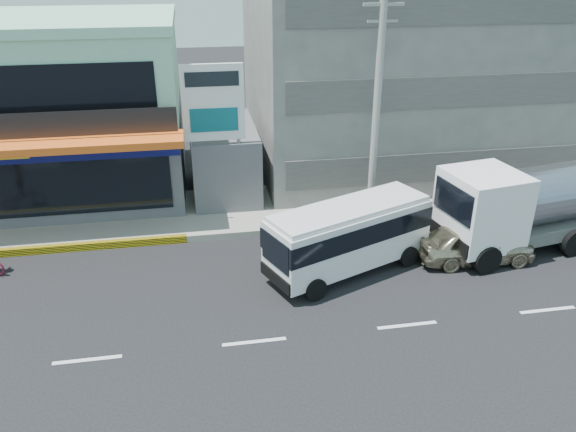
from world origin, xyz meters
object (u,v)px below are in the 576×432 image
object	(u,v)px
concrete_building	(407,36)
sedan	(475,243)
tanker_truck	(538,203)
utility_pole_near	(376,110)
shop_building	(53,112)
billboard	(214,112)
satellite_dish	(224,130)
minibus	(349,232)

from	to	relation	value
concrete_building	sedan	world-z (taller)	concrete_building
concrete_building	tanker_truck	world-z (taller)	concrete_building
utility_pole_near	sedan	bearing A→B (deg)	-51.02
shop_building	billboard	xyz separation A→B (m)	(7.50, -4.75, 0.93)
billboard	sedan	world-z (taller)	billboard
billboard	tanker_truck	size ratio (longest dim) A/B	0.75
concrete_building	utility_pole_near	xyz separation A→B (m)	(-4.00, -7.60, -1.85)
satellite_dish	billboard	bearing A→B (deg)	-105.52
concrete_building	minibus	bearing A→B (deg)	-118.05
shop_building	sedan	bearing A→B (deg)	-31.19
minibus	tanker_truck	size ratio (longest dim) A/B	0.73
concrete_building	utility_pole_near	bearing A→B (deg)	-117.76
sedan	tanker_truck	bearing A→B (deg)	-71.34
minibus	utility_pole_near	bearing A→B (deg)	61.36
utility_pole_near	minibus	size ratio (longest dim) A/B	1.50
minibus	sedan	size ratio (longest dim) A/B	1.48
concrete_building	satellite_dish	distance (m)	11.30
minibus	tanker_truck	xyz separation A→B (m)	(8.01, 0.71, 0.28)
billboard	minibus	distance (m)	7.82
satellite_dish	minibus	bearing A→B (deg)	-61.15
utility_pole_near	minibus	bearing A→B (deg)	-118.64
billboard	sedan	distance (m)	11.83
utility_pole_near	satellite_dish	bearing A→B (deg)	149.04
satellite_dish	sedan	bearing A→B (deg)	-39.18
utility_pole_near	tanker_truck	bearing A→B (deg)	-26.18
billboard	utility_pole_near	world-z (taller)	utility_pole_near
billboard	utility_pole_near	distance (m)	6.75
concrete_building	billboard	world-z (taller)	concrete_building
concrete_building	billboard	size ratio (longest dim) A/B	2.32
utility_pole_near	sedan	xyz separation A→B (m)	(3.06, -3.79, -4.38)
satellite_dish	concrete_building	bearing A→B (deg)	21.80
tanker_truck	minibus	bearing A→B (deg)	-174.95
sedan	concrete_building	bearing A→B (deg)	-1.82
shop_building	billboard	distance (m)	8.92
utility_pole_near	billboard	bearing A→B (deg)	164.52
billboard	satellite_dish	bearing A→B (deg)	74.48
satellite_dish	minibus	world-z (taller)	satellite_dish
concrete_building	satellite_dish	size ratio (longest dim) A/B	10.67
sedan	shop_building	bearing A→B (deg)	61.69
shop_building	billboard	bearing A→B (deg)	-32.32
shop_building	concrete_building	bearing A→B (deg)	3.35
concrete_building	tanker_truck	xyz separation A→B (m)	(2.01, -10.55, -5.12)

